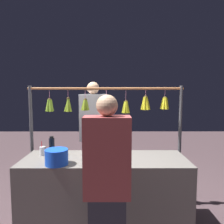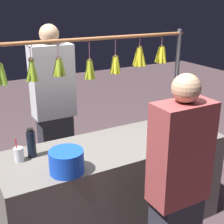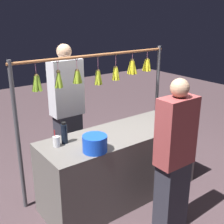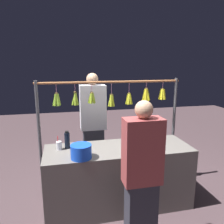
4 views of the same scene
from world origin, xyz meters
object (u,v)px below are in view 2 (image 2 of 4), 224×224
water_bottle (31,143)px  vendor_person (54,113)px  drink_cup (19,154)px  blue_bucket (67,162)px  customer_person (177,194)px

water_bottle → vendor_person: vendor_person is taller
water_bottle → vendor_person: size_ratio=0.13×
drink_cup → vendor_person: vendor_person is taller
blue_bucket → drink_cup: bearing=-51.9°
drink_cup → customer_person: bearing=133.1°
blue_bucket → drink_cup: drink_cup is taller
water_bottle → blue_bucket: size_ratio=0.95×
water_bottle → drink_cup: water_bottle is taller
blue_bucket → customer_person: bearing=135.7°
drink_cup → vendor_person: size_ratio=0.10×
vendor_person → blue_bucket: bearing=75.1°
blue_bucket → drink_cup: 0.41m
blue_bucket → customer_person: size_ratio=0.15×
drink_cup → vendor_person: (-0.54, -0.78, -0.02)m
vendor_person → customer_person: 1.65m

